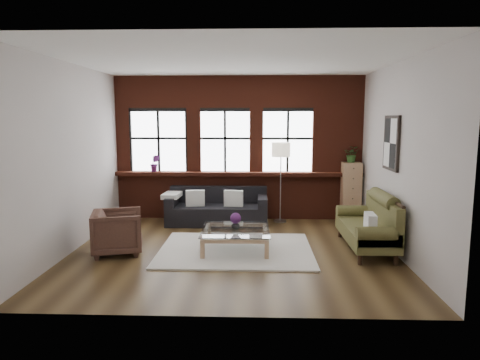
{
  "coord_description": "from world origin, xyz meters",
  "views": [
    {
      "loc": [
        0.37,
        -7.15,
        2.27
      ],
      "look_at": [
        0.1,
        0.6,
        1.15
      ],
      "focal_mm": 32.0,
      "sensor_mm": 36.0,
      "label": 1
    }
  ],
  "objects_px": {
    "drawer_chest": "(351,192)",
    "floor_lamp": "(281,179)",
    "armchair": "(118,232)",
    "coffee_table": "(236,240)",
    "dark_sofa": "(217,206)",
    "vase": "(236,225)",
    "vintage_settee": "(366,222)"
  },
  "relations": [
    {
      "from": "armchair",
      "to": "vase",
      "type": "height_order",
      "value": "armchair"
    },
    {
      "from": "coffee_table",
      "to": "floor_lamp",
      "type": "height_order",
      "value": "floor_lamp"
    },
    {
      "from": "armchair",
      "to": "vase",
      "type": "relative_size",
      "value": 5.31
    },
    {
      "from": "armchair",
      "to": "floor_lamp",
      "type": "distance_m",
      "value": 3.75
    },
    {
      "from": "vintage_settee",
      "to": "drawer_chest",
      "type": "relative_size",
      "value": 1.39
    },
    {
      "from": "vintage_settee",
      "to": "armchair",
      "type": "distance_m",
      "value": 4.26
    },
    {
      "from": "dark_sofa",
      "to": "vase",
      "type": "xyz_separation_m",
      "value": [
        0.48,
        -1.87,
        0.06
      ]
    },
    {
      "from": "armchair",
      "to": "coffee_table",
      "type": "distance_m",
      "value": 2.01
    },
    {
      "from": "armchair",
      "to": "floor_lamp",
      "type": "height_order",
      "value": "floor_lamp"
    },
    {
      "from": "dark_sofa",
      "to": "floor_lamp",
      "type": "distance_m",
      "value": 1.5
    },
    {
      "from": "dark_sofa",
      "to": "drawer_chest",
      "type": "distance_m",
      "value": 2.96
    },
    {
      "from": "coffee_table",
      "to": "drawer_chest",
      "type": "xyz_separation_m",
      "value": [
        2.45,
        2.22,
        0.47
      ]
    },
    {
      "from": "coffee_table",
      "to": "floor_lamp",
      "type": "xyz_separation_m",
      "value": [
        0.89,
        2.1,
        0.77
      ]
    },
    {
      "from": "drawer_chest",
      "to": "floor_lamp",
      "type": "height_order",
      "value": "floor_lamp"
    },
    {
      "from": "dark_sofa",
      "to": "vintage_settee",
      "type": "bearing_deg",
      "value": -32.8
    },
    {
      "from": "armchair",
      "to": "drawer_chest",
      "type": "relative_size",
      "value": 0.62
    },
    {
      "from": "armchair",
      "to": "vase",
      "type": "bearing_deg",
      "value": -98.75
    },
    {
      "from": "drawer_chest",
      "to": "vintage_settee",
      "type": "bearing_deg",
      "value": -95.16
    },
    {
      "from": "vase",
      "to": "floor_lamp",
      "type": "height_order",
      "value": "floor_lamp"
    },
    {
      "from": "dark_sofa",
      "to": "armchair",
      "type": "relative_size",
      "value": 2.65
    },
    {
      "from": "dark_sofa",
      "to": "vase",
      "type": "relative_size",
      "value": 14.04
    },
    {
      "from": "floor_lamp",
      "to": "coffee_table",
      "type": "bearing_deg",
      "value": -113.04
    },
    {
      "from": "vintage_settee",
      "to": "armchair",
      "type": "height_order",
      "value": "vintage_settee"
    },
    {
      "from": "vintage_settee",
      "to": "vase",
      "type": "height_order",
      "value": "vintage_settee"
    },
    {
      "from": "vase",
      "to": "floor_lamp",
      "type": "xyz_separation_m",
      "value": [
        0.89,
        2.1,
        0.5
      ]
    },
    {
      "from": "armchair",
      "to": "coffee_table",
      "type": "relative_size",
      "value": 0.7
    },
    {
      "from": "vintage_settee",
      "to": "vase",
      "type": "distance_m",
      "value": 2.26
    },
    {
      "from": "coffee_table",
      "to": "armchair",
      "type": "bearing_deg",
      "value": -173.14
    },
    {
      "from": "vase",
      "to": "drawer_chest",
      "type": "relative_size",
      "value": 0.12
    },
    {
      "from": "dark_sofa",
      "to": "floor_lamp",
      "type": "xyz_separation_m",
      "value": [
        1.37,
        0.22,
        0.56
      ]
    },
    {
      "from": "drawer_chest",
      "to": "floor_lamp",
      "type": "xyz_separation_m",
      "value": [
        -1.56,
        -0.13,
        0.29
      ]
    },
    {
      "from": "vintage_settee",
      "to": "armchair",
      "type": "relative_size",
      "value": 2.25
    }
  ]
}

